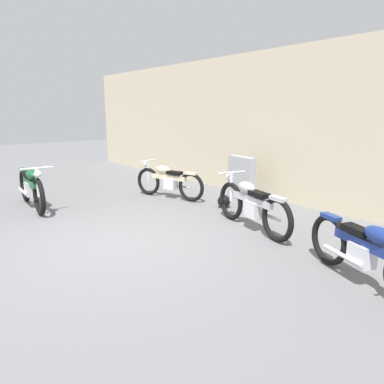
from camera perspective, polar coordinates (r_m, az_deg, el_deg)
The scene contains 8 objects.
ground_plane at distance 5.91m, azimuth -11.73°, elevation -8.17°, with size 40.00×40.00×0.00m, color slate.
building_wall at distance 8.56m, azimuth 15.58°, elevation 10.03°, with size 18.00×0.30×3.48m, color beige.
stone_marker at distance 8.47m, azimuth 7.93°, elevation 2.09°, with size 0.76×0.20×1.06m, color #9E9EA3.
helmet at distance 7.89m, azimuth 5.14°, elevation -1.50°, with size 0.29×0.29×0.29m, color black.
motorcycle_cream at distance 8.70m, azimuth -3.81°, elevation 1.81°, with size 1.92×0.80×0.89m.
motorcycle_blue at distance 4.81m, azimuth 26.12°, elevation -8.63°, with size 1.90×0.93×0.91m.
motorcycle_green at distance 8.51m, azimuth -24.38°, elevation 0.78°, with size 2.22×0.62×1.00m.
motorcycle_silver at distance 6.45m, azimuth 9.51°, elevation -1.99°, with size 2.09×0.74×0.95m.
Camera 1 is at (4.91, -2.52, 2.09)m, focal length 33.29 mm.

